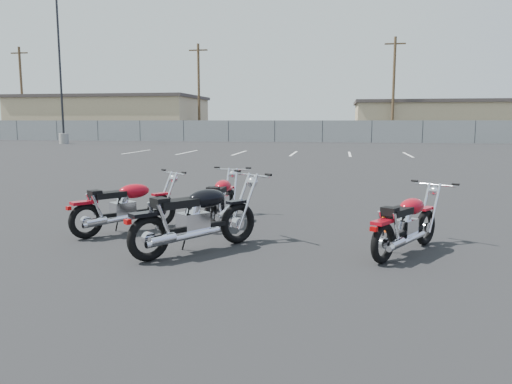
% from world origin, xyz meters
% --- Properties ---
extents(ground, '(120.00, 120.00, 0.00)m').
position_xyz_m(ground, '(0.00, 0.00, 0.00)').
color(ground, black).
rests_on(ground, ground).
extents(motorcycle_front_red, '(1.48, 1.70, 0.93)m').
position_xyz_m(motorcycle_front_red, '(-1.84, 0.27, 0.42)').
color(motorcycle_front_red, black).
rests_on(motorcycle_front_red, ground).
extents(motorcycle_second_black, '(1.65, 1.86, 1.03)m').
position_xyz_m(motorcycle_second_black, '(-0.40, -0.70, 0.47)').
color(motorcycle_second_black, black).
rests_on(motorcycle_second_black, ground).
extents(motorcycle_third_red, '(0.71, 1.85, 0.90)m').
position_xyz_m(motorcycle_third_red, '(-0.51, 1.20, 0.41)').
color(motorcycle_third_red, black).
rests_on(motorcycle_third_red, ground).
extents(motorcycle_rear_red, '(1.29, 1.70, 0.89)m').
position_xyz_m(motorcycle_rear_red, '(2.38, -0.33, 0.41)').
color(motorcycle_rear_red, black).
rests_on(motorcycle_rear_red, ground).
extents(training_cone_near, '(0.26, 0.26, 0.31)m').
position_xyz_m(training_cone_near, '(2.21, 1.06, 0.15)').
color(training_cone_near, '#FF550D').
rests_on(training_cone_near, ground).
extents(light_pole_west, '(0.80, 0.70, 11.19)m').
position_xyz_m(light_pole_west, '(-19.63, 28.71, 2.98)').
color(light_pole_west, gray).
rests_on(light_pole_west, ground).
extents(chainlink_fence, '(80.06, 0.06, 1.80)m').
position_xyz_m(chainlink_fence, '(-0.00, 35.00, 0.90)').
color(chainlink_fence, slate).
rests_on(chainlink_fence, ground).
extents(tan_building_west, '(18.40, 10.40, 4.30)m').
position_xyz_m(tan_building_west, '(-22.00, 42.00, 2.16)').
color(tan_building_west, tan).
rests_on(tan_building_west, ground).
extents(tan_building_east, '(14.40, 9.40, 3.70)m').
position_xyz_m(tan_building_east, '(10.00, 44.00, 1.86)').
color(tan_building_east, tan).
rests_on(tan_building_east, ground).
extents(utility_pole_a, '(1.80, 0.24, 9.00)m').
position_xyz_m(utility_pole_a, '(-30.00, 39.00, 4.69)').
color(utility_pole_a, '#43311F').
rests_on(utility_pole_a, ground).
extents(utility_pole_b, '(1.80, 0.24, 9.00)m').
position_xyz_m(utility_pole_b, '(-12.00, 40.00, 4.69)').
color(utility_pole_b, '#43311F').
rests_on(utility_pole_b, ground).
extents(utility_pole_c, '(1.80, 0.24, 9.00)m').
position_xyz_m(utility_pole_c, '(6.00, 39.00, 4.69)').
color(utility_pole_c, '#43311F').
rests_on(utility_pole_c, ground).
extents(parking_line_stripes, '(15.12, 4.00, 0.01)m').
position_xyz_m(parking_line_stripes, '(-2.50, 20.00, 0.00)').
color(parking_line_stripes, silver).
rests_on(parking_line_stripes, ground).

